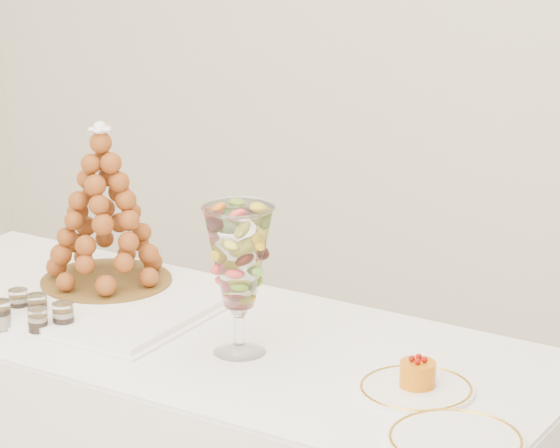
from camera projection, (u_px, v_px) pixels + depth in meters
The scene contains 11 objects.
lace_tray at pixel (83, 294), 3.26m from camera, with size 0.67×0.50×0.02m, color white.
macaron_vase at pixel (239, 259), 2.87m from camera, with size 0.15×0.15×0.33m.
cake_plate at pixel (416, 390), 2.73m from camera, with size 0.24×0.24×0.01m, color white.
spare_plate at pixel (455, 440), 2.51m from camera, with size 0.26×0.26×0.01m, color white.
verrine_a at pixel (19, 302), 3.15m from camera, with size 0.05×0.05×0.06m, color white.
verrine_b at pixel (38, 307), 3.12m from camera, with size 0.05×0.05×0.06m, color white.
verrine_c at pixel (63, 317), 3.05m from camera, with size 0.05×0.05×0.07m, color white.
verrine_d at pixel (0, 315), 3.06m from camera, with size 0.05×0.05×0.07m, color white.
verrine_e at pixel (38, 321), 3.03m from camera, with size 0.05×0.05×0.06m, color white.
croquembouche at pixel (103, 205), 3.26m from camera, with size 0.33×0.33×0.41m.
mousse_cake at pixel (418, 373), 2.73m from camera, with size 0.08×0.08×0.07m.
Camera 1 is at (1.41, -2.27, 1.81)m, focal length 85.00 mm.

